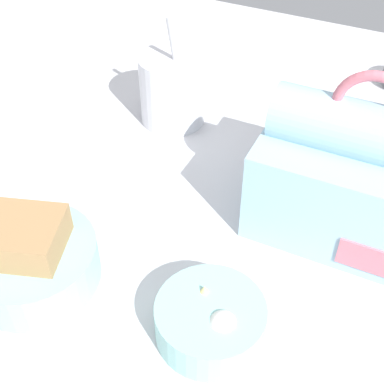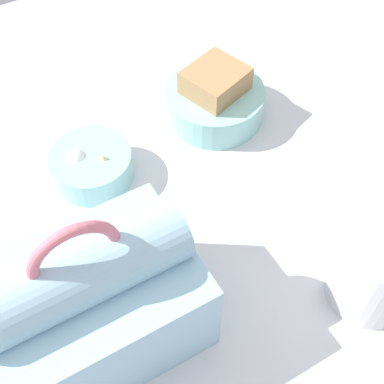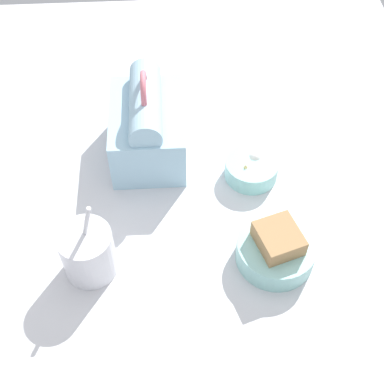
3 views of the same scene
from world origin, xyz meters
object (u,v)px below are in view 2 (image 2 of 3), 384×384
Objects in this scene: lunch_bag at (91,303)px; bento_bowl_sandwich at (214,99)px; soup_cup at (378,268)px; bento_bowl_snacks at (92,165)px.

lunch_bag is 33.71cm from bento_bowl_sandwich.
soup_cup is 1.20× the size of bento_bowl_sandwich.
bento_bowl_sandwich is at bearing -141.32° from lunch_bag.
lunch_bag reaches higher than bento_bowl_sandwich.
bento_bowl_snacks is (-7.63, -19.21, -4.79)cm from lunch_bag.
bento_bowl_snacks is at bearing -57.38° from soup_cup.
bento_bowl_snacks is at bearing -111.66° from lunch_bag.
soup_cup is 30.89cm from bento_bowl_sandwich.
bento_bowl_sandwich reaches higher than bento_bowl_snacks.
soup_cup is (-26.25, 9.89, -1.81)cm from lunch_bag.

